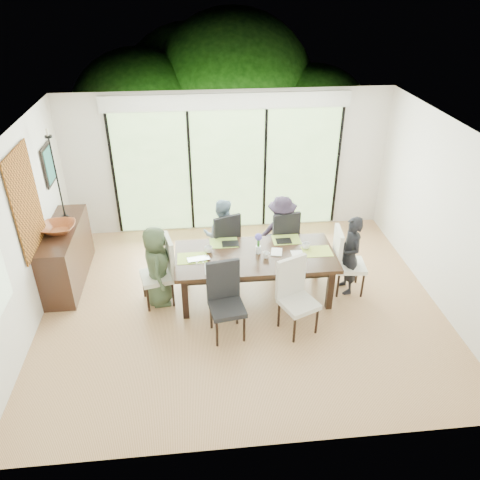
{
  "coord_description": "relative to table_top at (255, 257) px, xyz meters",
  "views": [
    {
      "loc": [
        -0.61,
        -5.73,
        4.52
      ],
      "look_at": [
        0.0,
        0.25,
        1.0
      ],
      "focal_mm": 35.0,
      "sensor_mm": 36.0,
      "label": 1
    }
  ],
  "objects": [
    {
      "name": "floor",
      "position": [
        -0.23,
        -0.2,
        -0.73
      ],
      "size": [
        6.0,
        5.0,
        0.01
      ],
      "primitive_type": "cube",
      "color": "#97633C",
      "rests_on": "ground"
    },
    {
      "name": "ceiling",
      "position": [
        -0.23,
        -0.2,
        1.98
      ],
      "size": [
        6.0,
        5.0,
        0.01
      ],
      "primitive_type": "cube",
      "color": "white",
      "rests_on": "wall_back"
    },
    {
      "name": "wall_back",
      "position": [
        -0.23,
        2.31,
        0.62
      ],
      "size": [
        6.0,
        0.02,
        2.7
      ],
      "primitive_type": "cube",
      "color": "silver",
      "rests_on": "floor"
    },
    {
      "name": "wall_front",
      "position": [
        -0.23,
        -2.71,
        0.62
      ],
      "size": [
        6.0,
        0.02,
        2.7
      ],
      "primitive_type": "cube",
      "color": "white",
      "rests_on": "floor"
    },
    {
      "name": "wall_left",
      "position": [
        -3.24,
        -0.2,
        0.62
      ],
      "size": [
        0.02,
        5.0,
        2.7
      ],
      "primitive_type": "cube",
      "color": "beige",
      "rests_on": "floor"
    },
    {
      "name": "wall_right",
      "position": [
        2.78,
        -0.2,
        0.62
      ],
      "size": [
        0.02,
        5.0,
        2.7
      ],
      "primitive_type": "cube",
      "color": "silver",
      "rests_on": "floor"
    },
    {
      "name": "glass_doors",
      "position": [
        -0.23,
        2.27,
        0.47
      ],
      "size": [
        4.2,
        0.02,
        2.3
      ],
      "primitive_type": "cube",
      "color": "#598C3F",
      "rests_on": "wall_back"
    },
    {
      "name": "blinds_header",
      "position": [
        -0.23,
        2.26,
        1.77
      ],
      "size": [
        4.4,
        0.06,
        0.28
      ],
      "primitive_type": "cube",
      "color": "white",
      "rests_on": "wall_back"
    },
    {
      "name": "mullion_a",
      "position": [
        -2.33,
        2.26,
        0.47
      ],
      "size": [
        0.05,
        0.04,
        2.3
      ],
      "primitive_type": "cube",
      "color": "black",
      "rests_on": "wall_back"
    },
    {
      "name": "mullion_b",
      "position": [
        -0.93,
        2.26,
        0.47
      ],
      "size": [
        0.05,
        0.04,
        2.3
      ],
      "primitive_type": "cube",
      "color": "black",
      "rests_on": "wall_back"
    },
    {
      "name": "mullion_c",
      "position": [
        0.47,
        2.26,
        0.47
      ],
      "size": [
        0.05,
        0.04,
        2.3
      ],
      "primitive_type": "cube",
      "color": "black",
      "rests_on": "wall_back"
    },
    {
      "name": "mullion_d",
      "position": [
        1.87,
        2.26,
        0.47
      ],
      "size": [
        0.05,
        0.04,
        2.3
      ],
      "primitive_type": "cube",
      "color": "black",
      "rests_on": "wall_back"
    },
    {
      "name": "deck",
      "position": [
        -0.23,
        3.2,
        -0.78
      ],
      "size": [
        6.0,
        1.8,
        0.1
      ],
      "primitive_type": "cube",
      "color": "#553324",
      "rests_on": "ground"
    },
    {
      "name": "rail_top",
      "position": [
        -0.23,
        4.0,
        -0.18
      ],
      "size": [
        6.0,
        0.08,
        0.06
      ],
      "primitive_type": "cube",
      "color": "#4F3221",
      "rests_on": "deck"
    },
    {
      "name": "foliage_left",
      "position": [
        -2.03,
        5.0,
        0.71
      ],
      "size": [
        3.2,
        3.2,
        3.2
      ],
      "primitive_type": "sphere",
      "color": "#14380F",
      "rests_on": "ground"
    },
    {
      "name": "foliage_mid",
      "position": [
        0.17,
        5.6,
        1.07
      ],
      "size": [
        4.0,
        4.0,
        4.0
      ],
      "primitive_type": "sphere",
      "color": "#14380F",
      "rests_on": "ground"
    },
    {
      "name": "foliage_right",
      "position": [
        1.97,
        4.8,
        0.53
      ],
      "size": [
        2.8,
        2.8,
        2.8
      ],
      "primitive_type": "sphere",
      "color": "#14380F",
      "rests_on": "ground"
    },
    {
      "name": "foliage_far",
      "position": [
        -0.83,
        6.3,
        0.89
      ],
      "size": [
        3.6,
        3.6,
        3.6
      ],
      "primitive_type": "sphere",
      "color": "#14380F",
      "rests_on": "ground"
    },
    {
      "name": "table_top",
      "position": [
        0.0,
        0.0,
        0.0
      ],
      "size": [
        2.42,
        1.11,
        0.06
      ],
      "primitive_type": "cube",
      "color": "black",
      "rests_on": "floor"
    },
    {
      "name": "table_apron",
      "position": [
        0.0,
        -0.0,
        -0.09
      ],
      "size": [
        2.22,
        0.91,
        0.1
      ],
      "primitive_type": "cube",
      "color": "black",
      "rests_on": "floor"
    },
    {
      "name": "table_leg_fl",
      "position": [
        -1.08,
        -0.43,
        -0.38
      ],
      "size": [
        0.09,
        0.09,
        0.7
      ],
      "primitive_type": "cube",
      "color": "black",
      "rests_on": "floor"
    },
    {
      "name": "table_leg_fr",
      "position": [
        1.08,
        -0.43,
        -0.38
      ],
      "size": [
        0.09,
        0.09,
        0.7
      ],
      "primitive_type": "cube",
      "color": "black",
      "rests_on": "floor"
    },
    {
      "name": "table_leg_bl",
      "position": [
        -1.08,
        0.43,
        -0.38
      ],
      "size": [
        0.09,
        0.09,
        0.7
      ],
      "primitive_type": "cube",
      "color": "black",
      "rests_on": "floor"
    },
    {
      "name": "table_leg_br",
      "position": [
        1.08,
        0.43,
        -0.38
      ],
      "size": [
        0.09,
        0.09,
        0.7
      ],
      "primitive_type": "cube",
      "color": "black",
      "rests_on": "floor"
    },
    {
      "name": "chair_left_end",
      "position": [
        -1.5,
        -0.0,
        -0.17
      ],
      "size": [
        0.56,
        0.56,
        1.11
      ],
      "primitive_type": null,
      "rotation": [
        0.0,
        0.0,
        -1.34
      ],
      "color": "beige",
      "rests_on": "floor"
    },
    {
      "name": "chair_right_end",
      "position": [
        1.5,
        -0.0,
        -0.17
      ],
      "size": [
        0.51,
        0.51,
        1.11
      ],
      "primitive_type": null,
      "rotation": [
        0.0,
        0.0,
        1.47
      ],
      "color": "white",
      "rests_on": "floor"
    },
    {
      "name": "chair_far_left",
      "position": [
        -0.45,
        0.85,
        -0.17
      ],
      "size": [
        0.6,
        0.6,
        1.11
      ],
      "primitive_type": null,
      "rotation": [
        0.0,
        0.0,
        3.5
      ],
      "color": "black",
      "rests_on": "floor"
    },
    {
      "name": "chair_far_right",
      "position": [
        0.55,
        0.85,
        -0.17
      ],
      "size": [
        0.54,
        0.54,
        1.11
      ],
      "primitive_type": null,
      "rotation": [
        0.0,
        0.0,
        3.33
      ],
      "color": "black",
      "rests_on": "floor"
    },
    {
      "name": "chair_near_left",
      "position": [
        -0.5,
        -0.87,
        -0.17
      ],
      "size": [
        0.53,
        0.53,
        1.11
      ],
      "primitive_type": null,
      "rotation": [
        0.0,
        0.0,
        0.16
      ],
      "color": "black",
      "rests_on": "floor"
    },
    {
      "name": "chair_near_right",
      "position": [
        0.5,
        -0.87,
        -0.17
      ],
      "size": [
        0.61,
        0.61,
        1.11
      ],
      "primitive_type": null,
      "rotation": [
        0.0,
        0.0,
        0.42
      ],
      "color": "beige",
      "rests_on": "floor"
    },
    {
      "name": "person_left_end",
      "position": [
        -1.48,
        -0.0,
        -0.08
      ],
      "size": [
        0.4,
        0.62,
        1.3
      ],
      "primitive_type": "imported",
      "rotation": [
        0.0,
        0.0,
        1.6
      ],
      "color": "#3A4B32",
      "rests_on": "floor"
    },
    {
      "name": "person_right_end",
      "position": [
        1.48,
        -0.0,
        -0.08
      ],
      "size": [
        0.44,
        0.64,
        1.3
      ],
      "primitive_type": "imported",
      "rotation": [
        0.0,
        0.0,
        -1.47
      ],
      "color": "black",
      "rests_on": "floor"
    },
    {
      "name": "person_far_left",
      "position": [
        -0.45,
        0.83,
        -0.08
      ],
      "size": [
        0.67,
        0.49,
        1.3
      ],
      "primitive_type": "imported",
      "rotation": [
        0.0,
        0.0,
        2.95
      ],
      "color": "#718DA4",
      "rests_on": "floor"
    },
    {
      "name": "person_far_right",
      "position": [
        0.55,
        0.83,
        -0.08
      ],
      "size": [
        0.64,
        0.43,
        1.3
      ],
      "primitive_type": "imported",
      "rotation": [
        0.0,
        0.0,
        3.06
      ],
      "color": "#2A2031",
      "rests_on": "floor"
    },
    {
      "name": "placemat_left",
      "position": [
        -0.95,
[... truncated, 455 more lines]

